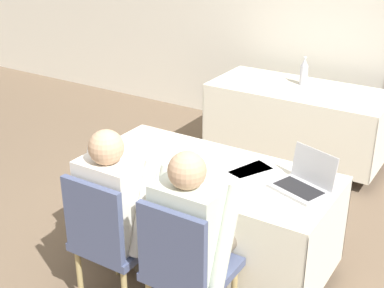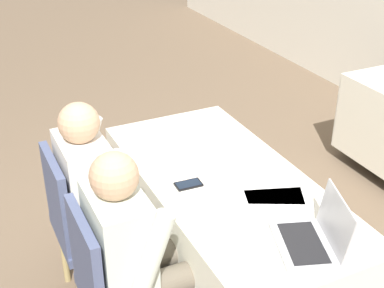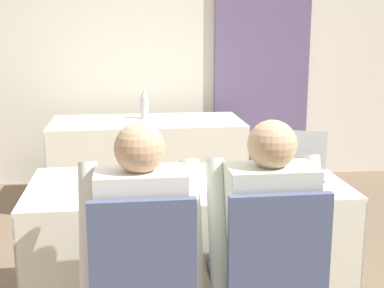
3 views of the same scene
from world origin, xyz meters
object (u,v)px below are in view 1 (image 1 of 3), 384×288
(cell_phone, at_px, (187,179))
(person_white_shirt, at_px, (195,232))
(chair_near_left, at_px, (109,236))
(water_bottle, at_px, (304,72))
(person_checkered_shirt, at_px, (119,205))
(laptop, at_px, (303,183))
(chair_near_right, at_px, (185,266))

(cell_phone, height_order, person_white_shirt, person_white_shirt)
(person_white_shirt, bearing_deg, chair_near_left, 11.10)
(water_bottle, height_order, person_checkered_shirt, person_checkered_shirt)
(laptop, distance_m, chair_near_left, 1.19)
(cell_phone, distance_m, chair_near_right, 0.62)
(chair_near_right, relative_size, person_checkered_shirt, 0.78)
(laptop, relative_size, chair_near_left, 0.42)
(laptop, bearing_deg, cell_phone, -138.40)
(chair_near_right, relative_size, person_white_shirt, 0.78)
(chair_near_right, height_order, person_white_shirt, person_white_shirt)
(water_bottle, relative_size, chair_near_left, 0.30)
(water_bottle, relative_size, person_checkered_shirt, 0.23)
(chair_near_left, bearing_deg, water_bottle, -92.50)
(chair_near_left, distance_m, person_white_shirt, 0.56)
(laptop, height_order, cell_phone, laptop)
(chair_near_right, bearing_deg, person_checkered_shirt, -11.10)
(laptop, relative_size, water_bottle, 1.42)
(person_checkered_shirt, height_order, person_white_shirt, same)
(chair_near_right, height_order, person_checkered_shirt, person_checkered_shirt)
(cell_phone, bearing_deg, chair_near_left, -112.38)
(water_bottle, height_order, chair_near_left, water_bottle)
(cell_phone, distance_m, water_bottle, 2.22)
(chair_near_right, bearing_deg, person_white_shirt, -90.00)
(person_white_shirt, bearing_deg, water_bottle, -81.06)
(water_bottle, relative_size, chair_near_right, 0.30)
(laptop, xyz_separation_m, person_checkered_shirt, (-0.88, -0.65, -0.11))
(person_white_shirt, bearing_deg, person_checkered_shirt, 0.00)
(chair_near_right, bearing_deg, chair_near_left, 0.00)
(cell_phone, distance_m, chair_near_left, 0.59)
(cell_phone, relative_size, water_bottle, 0.51)
(laptop, distance_m, water_bottle, 2.10)
(water_bottle, bearing_deg, person_white_shirt, -81.06)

